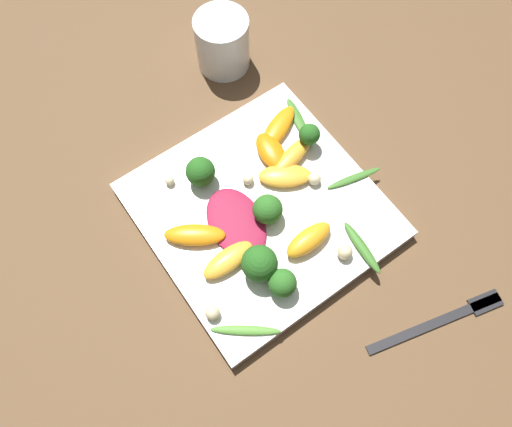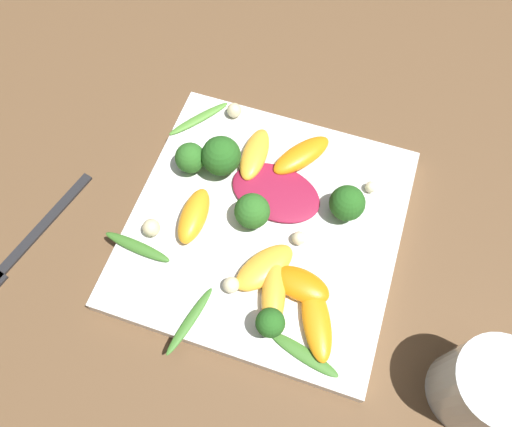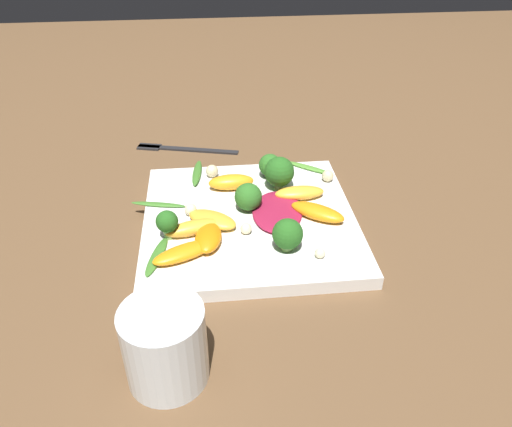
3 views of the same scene
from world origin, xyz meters
TOP-DOWN VIEW (x-y plane):
  - ground_plane at (0.00, 0.00)m, footprint 2.40×2.40m
  - plate at (0.00, 0.00)m, footprint 0.28×0.28m
  - drinking_glass at (-0.10, -0.23)m, footprint 0.08×0.08m
  - fork at (-0.11, 0.24)m, footprint 0.18×0.06m
  - radicchio_leaf_0 at (0.04, -0.00)m, footprint 0.08×0.11m
  - orange_segment_0 at (-0.02, 0.07)m, footprint 0.07×0.03m
  - orange_segment_1 at (0.09, -0.01)m, footprint 0.08×0.07m
  - orange_segment_2 at (-0.07, -0.03)m, footprint 0.08×0.04m
  - orange_segment_3 at (-0.09, -0.08)m, footprint 0.08×0.06m
  - orange_segment_4 at (-0.05, -0.02)m, footprint 0.08×0.07m
  - orange_segment_5 at (0.07, 0.04)m, footprint 0.07×0.03m
  - orange_segment_6 at (-0.06, -0.06)m, footprint 0.04×0.06m
  - broccoli_floret_0 at (0.05, 0.07)m, footprint 0.04×0.04m
  - broccoli_floret_1 at (0.00, 0.01)m, footprint 0.04×0.04m
  - broccoli_floret_2 at (-0.11, -0.04)m, footprint 0.03×0.03m
  - broccoli_floret_3 at (0.04, 0.10)m, footprint 0.03×0.03m
  - broccoli_floret_4 at (0.04, -0.08)m, footprint 0.04×0.04m
  - arugula_sprig_0 at (-0.12, 0.04)m, footprint 0.08×0.03m
  - arugula_sprig_1 at (-0.07, 0.12)m, footprint 0.02×0.08m
  - arugula_sprig_2 at (0.10, 0.12)m, footprint 0.07×0.06m
  - arugula_sprig_3 at (-0.12, -0.08)m, footprint 0.03×0.08m
  - macadamia_nut_0 at (0.08, -0.10)m, footprint 0.01×0.01m
  - macadamia_nut_1 at (-0.01, -0.04)m, footprint 0.01×0.01m
  - macadamia_nut_2 at (-0.08, 0.01)m, footprint 0.02×0.02m
  - macadamia_nut_3 at (0.13, 0.08)m, footprint 0.02×0.02m
  - macadamia_nut_4 at (-0.05, 0.11)m, footprint 0.02×0.02m

SIDE VIEW (x-z plane):
  - ground_plane at x=0.00m, z-range 0.00..0.00m
  - fork at x=-0.11m, z-range 0.00..0.01m
  - plate at x=0.00m, z-range 0.00..0.02m
  - arugula_sprig_0 at x=-0.12m, z-range 0.02..0.02m
  - arugula_sprig_3 at x=-0.12m, z-range 0.02..0.02m
  - arugula_sprig_2 at x=0.10m, z-range 0.02..0.02m
  - arugula_sprig_1 at x=-0.07m, z-range 0.02..0.03m
  - radicchio_leaf_0 at x=0.04m, z-range 0.02..0.03m
  - macadamia_nut_0 at x=0.08m, z-range 0.02..0.03m
  - macadamia_nut_1 at x=-0.01m, z-range 0.02..0.03m
  - orange_segment_3 at x=-0.09m, z-range 0.02..0.03m
  - orange_segment_4 at x=-0.05m, z-range 0.02..0.03m
  - macadamia_nut_2 at x=-0.08m, z-range 0.02..0.04m
  - orange_segment_5 at x=0.07m, z-range 0.02..0.04m
  - orange_segment_1 at x=0.09m, z-range 0.02..0.04m
  - macadamia_nut_3 at x=0.13m, z-range 0.02..0.04m
  - orange_segment_6 at x=-0.06m, z-range 0.02..0.04m
  - orange_segment_2 at x=-0.07m, z-range 0.02..0.04m
  - macadamia_nut_4 at x=-0.05m, z-range 0.02..0.04m
  - orange_segment_0 at x=-0.02m, z-range 0.02..0.04m
  - broccoli_floret_3 at x=0.04m, z-range 0.02..0.06m
  - broccoli_floret_1 at x=0.00m, z-range 0.02..0.06m
  - broccoli_floret_4 at x=0.04m, z-range 0.02..0.06m
  - drinking_glass at x=-0.10m, z-range 0.00..0.08m
  - broccoli_floret_2 at x=-0.11m, z-range 0.02..0.06m
  - broccoli_floret_0 at x=0.05m, z-range 0.02..0.07m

